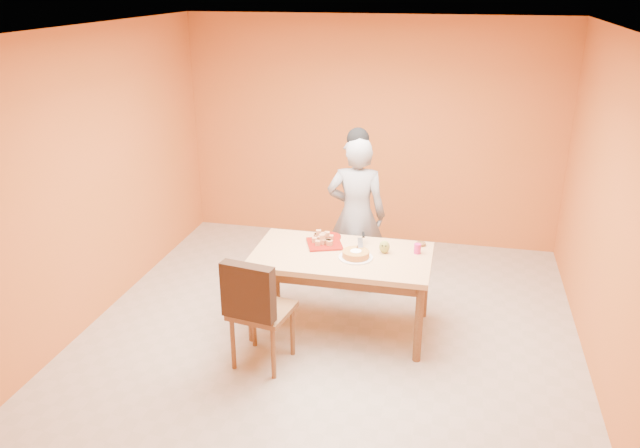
% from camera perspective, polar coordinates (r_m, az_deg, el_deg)
% --- Properties ---
extents(floor, '(5.00, 5.00, 0.00)m').
position_cam_1_polar(floor, '(5.78, 0.63, -10.51)').
color(floor, '#BDB2A2').
rests_on(floor, ground).
extents(ceiling, '(5.00, 5.00, 0.00)m').
position_cam_1_polar(ceiling, '(4.91, 0.76, 17.25)').
color(ceiling, white).
rests_on(ceiling, wall_back).
extents(wall_back, '(4.50, 0.00, 4.50)m').
position_cam_1_polar(wall_back, '(7.56, 4.71, 8.36)').
color(wall_back, '#CD672F').
rests_on(wall_back, floor).
extents(wall_left, '(0.00, 5.00, 5.00)m').
position_cam_1_polar(wall_left, '(6.05, -20.69, 3.63)').
color(wall_left, '#CD672F').
rests_on(wall_left, floor).
extents(wall_right, '(0.00, 5.00, 5.00)m').
position_cam_1_polar(wall_right, '(5.24, 25.54, 0.19)').
color(wall_right, '#CD672F').
rests_on(wall_right, floor).
extents(dining_table, '(1.60, 0.90, 0.76)m').
position_cam_1_polar(dining_table, '(5.65, 1.98, -3.62)').
color(dining_table, tan).
rests_on(dining_table, floor).
extents(dining_chair, '(0.54, 0.61, 1.01)m').
position_cam_1_polar(dining_chair, '(5.22, -5.39, -7.72)').
color(dining_chair, brown).
rests_on(dining_chair, floor).
extents(pastry_pile, '(0.28, 0.28, 0.09)m').
position_cam_1_polar(pastry_pile, '(5.77, 0.41, -1.33)').
color(pastry_pile, tan).
rests_on(pastry_pile, pastry_platter).
extents(person, '(0.62, 0.43, 1.65)m').
position_cam_1_polar(person, '(6.34, 3.34, 0.79)').
color(person, gray).
rests_on(person, floor).
extents(pastry_platter, '(0.40, 0.40, 0.02)m').
position_cam_1_polar(pastry_platter, '(5.79, 0.41, -1.82)').
color(pastry_platter, maroon).
rests_on(pastry_platter, dining_table).
extents(red_dinner_plate, '(0.26, 0.26, 0.01)m').
position_cam_1_polar(red_dinner_plate, '(5.96, 0.84, -1.17)').
color(red_dinner_plate, maroon).
rests_on(red_dinner_plate, dining_table).
extents(white_cake_plate, '(0.34, 0.34, 0.01)m').
position_cam_1_polar(white_cake_plate, '(5.53, 3.29, -3.08)').
color(white_cake_plate, white).
rests_on(white_cake_plate, dining_table).
extents(sponge_cake, '(0.28, 0.28, 0.05)m').
position_cam_1_polar(sponge_cake, '(5.52, 3.29, -2.77)').
color(sponge_cake, '#BF7731').
rests_on(sponge_cake, white_cake_plate).
extents(cake_server, '(0.09, 0.24, 0.01)m').
position_cam_1_polar(cake_server, '(5.66, 3.71, -1.73)').
color(cake_server, white).
rests_on(cake_server, sponge_cake).
extents(egg_ornament, '(0.12, 0.10, 0.12)m').
position_cam_1_polar(egg_ornament, '(5.63, 5.91, -2.08)').
color(egg_ornament, olive).
rests_on(egg_ornament, dining_table).
extents(magenta_glass, '(0.07, 0.07, 0.09)m').
position_cam_1_polar(magenta_glass, '(5.67, 8.90, -2.24)').
color(magenta_glass, '#CA1E71').
rests_on(magenta_glass, dining_table).
extents(checker_tin, '(0.09, 0.09, 0.03)m').
position_cam_1_polar(checker_tin, '(5.85, 9.20, -1.82)').
color(checker_tin, '#381E0F').
rests_on(checker_tin, dining_table).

